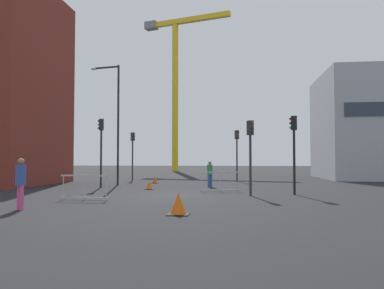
{
  "coord_description": "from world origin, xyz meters",
  "views": [
    {
      "loc": [
        2.97,
        -18.12,
        1.76
      ],
      "look_at": [
        0.0,
        7.1,
        2.75
      ],
      "focal_mm": 35.08,
      "sensor_mm": 36.0,
      "label": 1
    }
  ],
  "objects_px": {
    "traffic_light_median": "(133,148)",
    "pedestrian_waiting": "(21,180)",
    "streetlamp_tall": "(115,114)",
    "construction_crane": "(176,73)",
    "pedestrian_walking": "(210,172)",
    "traffic_light_corner": "(250,145)",
    "traffic_light_island": "(294,142)",
    "traffic_cone_striped": "(178,204)",
    "traffic_light_verge": "(237,147)",
    "traffic_light_near": "(101,142)",
    "traffic_cone_by_barrier": "(155,180)",
    "traffic_cone_on_verge": "(149,185)"
  },
  "relations": [
    {
      "from": "streetlamp_tall",
      "to": "traffic_light_island",
      "type": "xyz_separation_m",
      "value": [
        11.11,
        -5.74,
        -2.21
      ]
    },
    {
      "from": "traffic_light_corner",
      "to": "traffic_light_median",
      "type": "height_order",
      "value": "traffic_light_median"
    },
    {
      "from": "traffic_light_verge",
      "to": "traffic_light_median",
      "type": "xyz_separation_m",
      "value": [
        -8.72,
        0.96,
        -0.02
      ]
    },
    {
      "from": "traffic_light_verge",
      "to": "traffic_cone_striped",
      "type": "height_order",
      "value": "traffic_light_verge"
    },
    {
      "from": "traffic_light_near",
      "to": "traffic_cone_on_verge",
      "type": "bearing_deg",
      "value": -16.53
    },
    {
      "from": "traffic_cone_on_verge",
      "to": "construction_crane",
      "type": "bearing_deg",
      "value": 96.46
    },
    {
      "from": "traffic_light_median",
      "to": "pedestrian_waiting",
      "type": "relative_size",
      "value": 2.23
    },
    {
      "from": "construction_crane",
      "to": "streetlamp_tall",
      "type": "height_order",
      "value": "construction_crane"
    },
    {
      "from": "pedestrian_walking",
      "to": "traffic_cone_on_verge",
      "type": "relative_size",
      "value": 3.15
    },
    {
      "from": "traffic_light_median",
      "to": "pedestrian_waiting",
      "type": "height_order",
      "value": "traffic_light_median"
    },
    {
      "from": "traffic_light_island",
      "to": "traffic_light_near",
      "type": "distance_m",
      "value": 11.6
    },
    {
      "from": "traffic_light_near",
      "to": "traffic_light_median",
      "type": "bearing_deg",
      "value": 92.47
    },
    {
      "from": "traffic_cone_by_barrier",
      "to": "traffic_light_near",
      "type": "bearing_deg",
      "value": -117.72
    },
    {
      "from": "traffic_light_median",
      "to": "traffic_cone_on_verge",
      "type": "relative_size",
      "value": 7.76
    },
    {
      "from": "traffic_cone_striped",
      "to": "traffic_light_median",
      "type": "bearing_deg",
      "value": 109.86
    },
    {
      "from": "streetlamp_tall",
      "to": "traffic_light_corner",
      "type": "xyz_separation_m",
      "value": [
        8.94,
        -6.52,
        -2.39
      ]
    },
    {
      "from": "traffic_light_corner",
      "to": "pedestrian_waiting",
      "type": "bearing_deg",
      "value": -143.35
    },
    {
      "from": "construction_crane",
      "to": "pedestrian_walking",
      "type": "distance_m",
      "value": 33.62
    },
    {
      "from": "streetlamp_tall",
      "to": "traffic_light_verge",
      "type": "distance_m",
      "value": 9.91
    },
    {
      "from": "traffic_light_median",
      "to": "traffic_cone_striped",
      "type": "distance_m",
      "value": 20.21
    },
    {
      "from": "construction_crane",
      "to": "traffic_light_median",
      "type": "xyz_separation_m",
      "value": [
        0.02,
        -22.98,
        -11.72
      ]
    },
    {
      "from": "streetlamp_tall",
      "to": "construction_crane",
      "type": "bearing_deg",
      "value": 90.82
    },
    {
      "from": "traffic_light_median",
      "to": "traffic_light_near",
      "type": "bearing_deg",
      "value": -87.53
    },
    {
      "from": "construction_crane",
      "to": "traffic_light_near",
      "type": "height_order",
      "value": "construction_crane"
    },
    {
      "from": "pedestrian_walking",
      "to": "traffic_light_corner",
      "type": "bearing_deg",
      "value": -66.56
    },
    {
      "from": "traffic_light_near",
      "to": "traffic_light_verge",
      "type": "bearing_deg",
      "value": 41.65
    },
    {
      "from": "traffic_light_corner",
      "to": "traffic_light_median",
      "type": "bearing_deg",
      "value": 126.94
    },
    {
      "from": "traffic_light_median",
      "to": "pedestrian_walking",
      "type": "xyz_separation_m",
      "value": [
        6.99,
        -7.02,
        -1.74
      ]
    },
    {
      "from": "traffic_cone_by_barrier",
      "to": "traffic_cone_on_verge",
      "type": "bearing_deg",
      "value": -80.92
    },
    {
      "from": "traffic_cone_on_verge",
      "to": "traffic_cone_striped",
      "type": "bearing_deg",
      "value": -71.54
    },
    {
      "from": "pedestrian_waiting",
      "to": "traffic_cone_striped",
      "type": "distance_m",
      "value": 5.66
    },
    {
      "from": "traffic_light_near",
      "to": "streetlamp_tall",
      "type": "bearing_deg",
      "value": 89.23
    },
    {
      "from": "traffic_light_island",
      "to": "traffic_light_near",
      "type": "bearing_deg",
      "value": 163.75
    },
    {
      "from": "traffic_light_near",
      "to": "pedestrian_walking",
      "type": "relative_size",
      "value": 2.61
    },
    {
      "from": "traffic_light_verge",
      "to": "traffic_light_near",
      "type": "xyz_separation_m",
      "value": [
        -8.35,
        -7.43,
        0.13
      ]
    },
    {
      "from": "traffic_cone_by_barrier",
      "to": "traffic_light_corner",
      "type": "bearing_deg",
      "value": -52.54
    },
    {
      "from": "pedestrian_walking",
      "to": "pedestrian_waiting",
      "type": "distance_m",
      "value": 12.81
    },
    {
      "from": "traffic_cone_by_barrier",
      "to": "traffic_light_island",
      "type": "bearing_deg",
      "value": -41.76
    },
    {
      "from": "traffic_light_median",
      "to": "traffic_light_near",
      "type": "height_order",
      "value": "traffic_light_near"
    },
    {
      "from": "traffic_cone_on_verge",
      "to": "traffic_cone_by_barrier",
      "type": "bearing_deg",
      "value": 99.08
    },
    {
      "from": "traffic_light_corner",
      "to": "traffic_cone_on_verge",
      "type": "bearing_deg",
      "value": 151.82
    },
    {
      "from": "traffic_light_near",
      "to": "traffic_cone_striped",
      "type": "bearing_deg",
      "value": -58.39
    },
    {
      "from": "construction_crane",
      "to": "traffic_light_near",
      "type": "relative_size",
      "value": 5.29
    },
    {
      "from": "traffic_light_median",
      "to": "traffic_cone_by_barrier",
      "type": "relative_size",
      "value": 7.95
    },
    {
      "from": "traffic_light_verge",
      "to": "traffic_cone_striped",
      "type": "relative_size",
      "value": 5.81
    },
    {
      "from": "traffic_light_median",
      "to": "traffic_light_island",
      "type": "xyz_separation_m",
      "value": [
        11.5,
        -11.64,
        -0.06
      ]
    },
    {
      "from": "construction_crane",
      "to": "traffic_light_corner",
      "type": "xyz_separation_m",
      "value": [
        9.35,
        -35.39,
        -11.95
      ]
    },
    {
      "from": "traffic_light_island",
      "to": "traffic_light_median",
      "type": "bearing_deg",
      "value": 134.66
    },
    {
      "from": "traffic_cone_on_verge",
      "to": "traffic_cone_by_barrier",
      "type": "height_order",
      "value": "traffic_cone_on_verge"
    },
    {
      "from": "construction_crane",
      "to": "traffic_light_near",
      "type": "xyz_separation_m",
      "value": [
        0.38,
        -31.37,
        -11.57
      ]
    }
  ]
}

